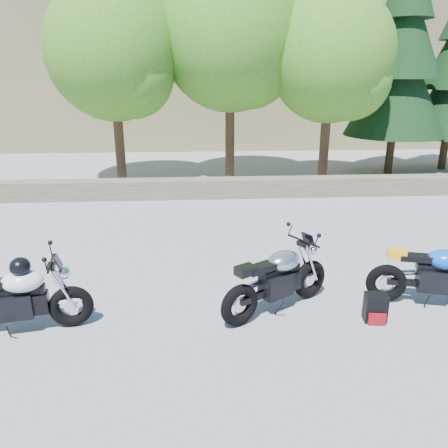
% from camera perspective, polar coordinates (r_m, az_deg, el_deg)
% --- Properties ---
extents(ground, '(90.00, 90.00, 0.00)m').
position_cam_1_polar(ground, '(6.70, -1.18, -8.89)').
color(ground, gray).
rests_on(ground, ground).
extents(stone_wall, '(22.00, 0.55, 0.50)m').
position_cam_1_polar(stone_wall, '(11.79, -2.37, 4.71)').
color(stone_wall, brown).
rests_on(stone_wall, ground).
extents(hillside, '(80.00, 30.00, 15.00)m').
position_cam_1_polar(hillside, '(34.37, 2.01, 26.10)').
color(hillside, brown).
rests_on(hillside, ground).
extents(tree_decid_left, '(3.67, 3.67, 5.62)m').
position_cam_1_polar(tree_decid_left, '(13.25, -13.88, 20.53)').
color(tree_decid_left, '#382314').
rests_on(tree_decid_left, ground).
extents(tree_decid_mid, '(4.08, 4.08, 6.24)m').
position_cam_1_polar(tree_decid_mid, '(13.55, 1.33, 22.70)').
color(tree_decid_mid, '#382314').
rests_on(tree_decid_mid, ground).
extents(tree_decid_right, '(3.54, 3.54, 5.41)m').
position_cam_1_polar(tree_decid_right, '(13.47, 14.27, 19.89)').
color(tree_decid_right, '#382314').
rests_on(tree_decid_right, ground).
extents(conifer_near, '(3.17, 3.17, 7.06)m').
position_cam_1_polar(conifer_near, '(15.54, 22.19, 19.58)').
color(conifer_near, '#382314').
rests_on(conifer_near, ground).
extents(silver_bike, '(1.66, 1.13, 0.94)m').
position_cam_1_polar(silver_bike, '(6.07, 7.04, -7.26)').
color(silver_bike, black).
rests_on(silver_bike, ground).
extents(white_bike, '(1.83, 0.62, 1.02)m').
position_cam_1_polar(white_bike, '(6.09, -25.64, -8.61)').
color(white_bike, black).
rests_on(white_bike, ground).
extents(blue_bike, '(1.83, 0.70, 0.93)m').
position_cam_1_polar(blue_bike, '(6.84, 25.97, -6.13)').
color(blue_bike, black).
rests_on(blue_bike, ground).
extents(backpack, '(0.31, 0.27, 0.39)m').
position_cam_1_polar(backpack, '(6.23, 19.17, -10.35)').
color(backpack, black).
rests_on(backpack, ground).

